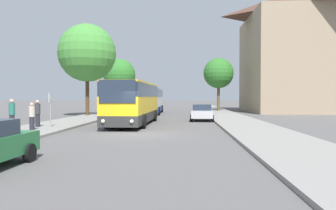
# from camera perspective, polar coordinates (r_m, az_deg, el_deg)

# --- Properties ---
(ground_plane) EXTENTS (300.00, 300.00, 0.00)m
(ground_plane) POSITION_cam_1_polar(r_m,az_deg,el_deg) (19.14, -4.61, -5.07)
(ground_plane) COLOR #565454
(ground_plane) RESTS_ON ground
(sidewalk_left) EXTENTS (4.00, 120.00, 0.15)m
(sidewalk_left) POSITION_cam_1_polar(r_m,az_deg,el_deg) (21.21, -23.77, -4.34)
(sidewalk_left) COLOR gray
(sidewalk_left) RESTS_ON ground_plane
(sidewalk_right) EXTENTS (4.00, 120.00, 0.15)m
(sidewalk_right) POSITION_cam_1_polar(r_m,az_deg,el_deg) (19.50, 16.32, -4.78)
(sidewalk_right) COLOR gray
(sidewalk_right) RESTS_ON ground_plane
(building_right_background) EXTENTS (19.52, 15.40, 18.21)m
(building_right_background) POSITION_cam_1_polar(r_m,az_deg,el_deg) (51.57, 24.68, 9.07)
(building_right_background) COLOR gray
(building_right_background) RESTS_ON ground_plane
(bus_front) EXTENTS (3.04, 11.31, 3.24)m
(bus_front) POSITION_cam_1_polar(r_m,az_deg,el_deg) (25.71, -6.01, 0.48)
(bus_front) COLOR #2D2D2D
(bus_front) RESTS_ON ground_plane
(bus_middle) EXTENTS (2.92, 11.66, 3.21)m
(bus_middle) POSITION_cam_1_polar(r_m,az_deg,el_deg) (41.28, -3.06, 0.85)
(bus_middle) COLOR #2D519E
(bus_middle) RESTS_ON ground_plane
(parked_car_right_near) EXTENTS (2.20, 4.10, 1.47)m
(parked_car_right_near) POSITION_cam_1_polar(r_m,az_deg,el_deg) (29.60, 5.95, -1.26)
(parked_car_right_near) COLOR #B7B7BC
(parked_car_right_near) RESTS_ON ground_plane
(bus_stop_sign) EXTENTS (0.08, 0.45, 2.29)m
(bus_stop_sign) POSITION_cam_1_polar(r_m,az_deg,el_deg) (23.22, -19.80, -0.09)
(bus_stop_sign) COLOR gray
(bus_stop_sign) RESTS_ON sidewalk_left
(pedestrian_waiting_near) EXTENTS (0.36, 0.36, 1.88)m
(pedestrian_waiting_near) POSITION_cam_1_polar(r_m,az_deg,el_deg) (22.51, -25.54, -1.40)
(pedestrian_waiting_near) COLOR #23232D
(pedestrian_waiting_near) RESTS_ON sidewalk_left
(pedestrian_waiting_far) EXTENTS (0.36, 0.36, 1.67)m
(pedestrian_waiting_far) POSITION_cam_1_polar(r_m,az_deg,el_deg) (21.62, -22.61, -1.80)
(pedestrian_waiting_far) COLOR #23232D
(pedestrian_waiting_far) RESTS_ON sidewalk_left
(pedestrian_walking_back) EXTENTS (0.36, 0.36, 1.79)m
(pedestrian_walking_back) POSITION_cam_1_polar(r_m,az_deg,el_deg) (23.62, -21.77, -1.35)
(pedestrian_walking_back) COLOR #23232D
(pedestrian_walking_back) RESTS_ON sidewalk_left
(tree_left_near) EXTENTS (6.25, 6.25, 9.90)m
(tree_left_near) POSITION_cam_1_polar(r_m,az_deg,el_deg) (37.03, -13.91, 8.78)
(tree_left_near) COLOR #47331E
(tree_left_near) RESTS_ON sidewalk_left
(tree_left_far) EXTENTS (4.88, 4.88, 7.75)m
(tree_left_far) POSITION_cam_1_polar(r_m,az_deg,el_deg) (50.51, -8.46, 5.18)
(tree_left_far) COLOR brown
(tree_left_far) RESTS_ON sidewalk_left
(tree_right_near) EXTENTS (4.33, 4.33, 7.56)m
(tree_right_near) POSITION_cam_1_polar(r_m,az_deg,el_deg) (47.81, 8.79, 5.47)
(tree_right_near) COLOR brown
(tree_right_near) RESTS_ON sidewalk_right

